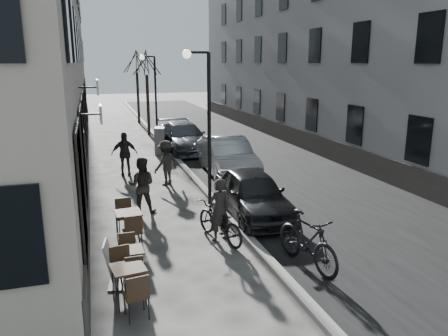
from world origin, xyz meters
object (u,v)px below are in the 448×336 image
bistro_set_a (129,281)px  bistro_set_b (131,261)px  pedestrian_mid (166,163)px  streetlamp_near (204,111)px  bistro_set_c (129,223)px  moped (307,241)px  car_far (183,137)px  car_near (253,193)px  car_mid (227,157)px  pedestrian_far (124,154)px  tree_near (146,62)px  utility_cabinet (160,141)px  pedestrian_near (142,185)px  tree_far (136,62)px  streetlamp_far (153,89)px  sign_board (112,268)px  bicycle (219,222)px

bistro_set_a → bistro_set_b: bearing=74.2°
pedestrian_mid → streetlamp_near: bearing=71.8°
bistro_set_c → moped: bearing=-40.4°
car_far → car_near: bearing=-92.9°
car_mid → pedestrian_far: bearing=166.0°
tree_near → pedestrian_mid: tree_near is taller
streetlamp_near → car_near: size_ratio=1.20×
streetlamp_near → pedestrian_far: (-2.26, 4.83, -2.24)m
bistro_set_b → car_far: car_far is taller
utility_cabinet → pedestrian_near: 9.25m
tree_near → tree_far: same height
car_near → tree_near: bearing=95.4°
car_mid → pedestrian_near: bearing=-134.4°
tree_far → utility_cabinet: tree_far is taller
streetlamp_far → pedestrian_far: streetlamp_far is taller
tree_near → pedestrian_near: tree_near is taller
pedestrian_far → car_near: bearing=-58.9°
sign_board → bicycle: size_ratio=0.50×
moped → car_mid: bearing=74.3°
car_mid → bistro_set_b: bearing=-117.9°
tree_near → pedestrian_far: size_ratio=3.08×
tree_far → car_mid: (1.84, -17.41, -3.86)m
sign_board → car_mid: car_mid is taller
bistro_set_a → car_near: bearing=36.0°
sign_board → pedestrian_mid: pedestrian_mid is taller
bistro_set_b → sign_board: sign_board is taller
bicycle → moped: (1.53, -2.11, 0.12)m
car_far → tree_far: bearing=92.4°
moped → pedestrian_near: bearing=112.4°
streetlamp_near → pedestrian_mid: 3.71m
tree_near → utility_cabinet: 7.32m
sign_board → streetlamp_far: bearing=87.8°
streetlamp_far → bistro_set_c: streetlamp_far is taller
tree_far → car_far: 12.54m
pedestrian_far → streetlamp_far: bearing=75.0°
pedestrian_far → moped: 10.56m
car_mid → moped: 8.79m
tree_near → sign_board: (-3.36, -19.77, -4.25)m
tree_near → bistro_set_b: size_ratio=4.07×
pedestrian_mid → car_near: bearing=80.4°
streetlamp_near → bistro_set_b: bearing=-122.2°
pedestrian_far → sign_board: bearing=-93.6°
moped → streetlamp_near: bearing=91.8°
sign_board → tree_far: bearing=91.5°
utility_cabinet → pedestrian_near: (-1.97, -9.03, 0.21)m
tree_far → car_mid: tree_far is taller
utility_cabinet → car_far: car_far is taller
sign_board → bicycle: bearing=39.5°
tree_far → bicycle: bearing=-91.1°
streetlamp_near → utility_cabinet: (-0.14, 8.86, -2.47)m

